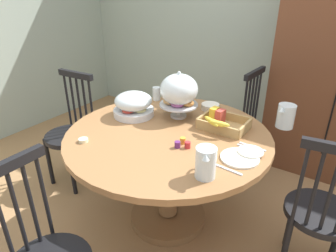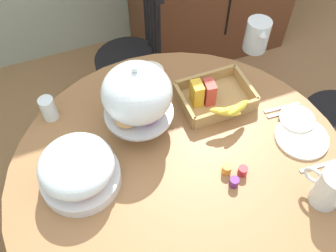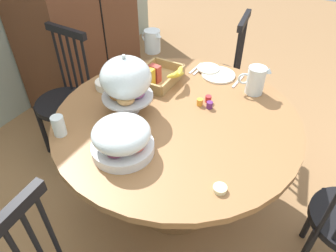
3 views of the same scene
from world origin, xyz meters
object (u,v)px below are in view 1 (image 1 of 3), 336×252
china_plate_large (240,158)px  butter_dish (83,140)px  milk_pitcher (286,117)px  pastry_stand_with_dome (179,91)px  orange_juice_pitcher (206,164)px  dining_table (168,156)px  windsor_chair_far_side (235,123)px  fruit_platter_covered (133,105)px  china_plate_small (251,151)px  cereal_bowl (210,107)px  cereal_basket (221,122)px  windsor_chair_near_window (71,135)px  windsor_chair_facing_door (320,215)px  drinking_glass (156,94)px

china_plate_large → butter_dish: butter_dish is taller
milk_pitcher → china_plate_large: (-0.10, -0.56, -0.07)m
pastry_stand_with_dome → orange_juice_pitcher: pastry_stand_with_dome is taller
dining_table → windsor_chair_far_side: (0.09, 0.97, -0.10)m
fruit_platter_covered → china_plate_small: fruit_platter_covered is taller
pastry_stand_with_dome → china_plate_large: size_ratio=1.56×
dining_table → china_plate_large: china_plate_large is taller
china_plate_small → cereal_bowl: size_ratio=1.07×
cereal_basket → cereal_bowl: (-0.21, 0.25, -0.02)m
dining_table → fruit_platter_covered: 0.47m
cereal_basket → china_plate_large: size_ratio=1.44×
dining_table → windsor_chair_far_side: windsor_chair_far_side is taller
dining_table → orange_juice_pitcher: (0.43, -0.30, 0.26)m
cereal_basket → china_plate_small: bearing=-36.8°
dining_table → windsor_chair_near_window: bearing=-178.0°
windsor_chair_facing_door → china_plate_small: size_ratio=6.50×
fruit_platter_covered → china_plate_small: 0.92m
milk_pitcher → china_plate_small: size_ratio=1.32×
milk_pitcher → fruit_platter_covered: bearing=-156.6°
pastry_stand_with_dome → fruit_platter_covered: (-0.29, -0.17, -0.11)m
windsor_chair_far_side → pastry_stand_with_dome: bearing=-103.5°
dining_table → butter_dish: size_ratio=22.60×
windsor_chair_facing_door → cereal_basket: (-0.71, 0.16, 0.33)m
windsor_chair_near_window → cereal_bowl: size_ratio=6.96×
orange_juice_pitcher → china_plate_small: bearing=71.5°
windsor_chair_near_window → butter_dish: bearing=-30.8°
cereal_basket → drinking_glass: 0.71m
windsor_chair_facing_door → butter_dish: 1.46m
cereal_basket → china_plate_large: (0.26, -0.30, -0.04)m
dining_table → cereal_bowl: cereal_bowl is taller
orange_juice_pitcher → butter_dish: (-0.80, -0.10, -0.07)m
cereal_bowl → dining_table: bearing=-95.5°
orange_juice_pitcher → china_plate_small: size_ratio=1.21×
pastry_stand_with_dome → drinking_glass: bearing=150.8°
butter_dish → windsor_chair_near_window: bearing=149.2°
china_plate_small → butter_dish: bearing=-154.3°
windsor_chair_facing_door → cereal_bowl: bearing=156.0°
windsor_chair_far_side → cereal_basket: size_ratio=3.09×
china_plate_large → china_plate_small: (0.03, 0.08, 0.01)m
drinking_glass → cereal_bowl: bearing=7.8°
windsor_chair_far_side → china_plate_small: (0.46, -0.93, 0.30)m
milk_pitcher → cereal_basket: 0.44m
fruit_platter_covered → orange_juice_pitcher: size_ratio=1.65×
cereal_basket → pastry_stand_with_dome: bearing=179.8°
windsor_chair_facing_door → fruit_platter_covered: bearing=-179.7°
windsor_chair_near_window → cereal_bowl: bearing=28.1°
fruit_platter_covered → cereal_bowl: 0.60m
drinking_glass → windsor_chair_far_side: bearing=45.8°
fruit_platter_covered → windsor_chair_far_side: bearing=62.4°
drinking_glass → butter_dish: drinking_glass is taller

